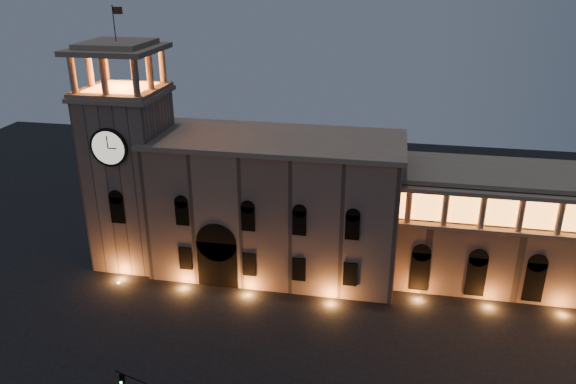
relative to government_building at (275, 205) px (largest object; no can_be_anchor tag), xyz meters
name	(u,v)px	position (x,y,z in m)	size (l,w,h in m)	color
ground	(249,384)	(2.08, -21.93, -8.77)	(160.00, 160.00, 0.00)	black
government_building	(275,205)	(0.00, 0.00, 0.00)	(30.80, 12.80, 17.60)	#8A6C5A
clock_tower	(131,170)	(-18.42, -0.95, 3.73)	(9.80, 9.80, 32.40)	#8A6C5A
colonnade_wing	(560,231)	(34.08, 1.99, -1.44)	(40.60, 11.50, 14.50)	#856755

